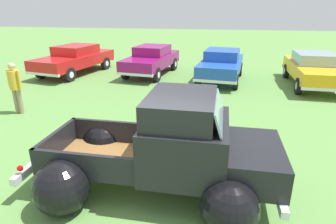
% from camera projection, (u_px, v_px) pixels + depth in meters
% --- Properties ---
extents(ground_plane, '(80.00, 80.00, 0.00)m').
position_uv_depth(ground_plane, '(152.00, 187.00, 5.64)').
color(ground_plane, '#609347').
extents(vintage_pickup_truck, '(4.65, 2.81, 1.96)m').
position_uv_depth(vintage_pickup_truck, '(172.00, 155.00, 5.30)').
color(vintage_pickup_truck, black).
rests_on(vintage_pickup_truck, ground).
extents(show_car_0, '(2.81, 4.96, 1.43)m').
position_uv_depth(show_car_0, '(75.00, 58.00, 14.80)').
color(show_car_0, black).
rests_on(show_car_0, ground).
extents(show_car_1, '(2.35, 4.54, 1.43)m').
position_uv_depth(show_car_1, '(152.00, 59.00, 14.63)').
color(show_car_1, black).
rests_on(show_car_1, ground).
extents(show_car_2, '(2.27, 4.31, 1.43)m').
position_uv_depth(show_car_2, '(221.00, 64.00, 13.36)').
color(show_car_2, black).
rests_on(show_car_2, ground).
extents(show_car_3, '(1.99, 4.59, 1.43)m').
position_uv_depth(show_car_3, '(314.00, 68.00, 12.46)').
color(show_car_3, black).
rests_on(show_car_3, ground).
extents(spectator_0, '(0.54, 0.40, 1.68)m').
position_uv_depth(spectator_0, '(15.00, 85.00, 9.19)').
color(spectator_0, gray).
rests_on(spectator_0, ground).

